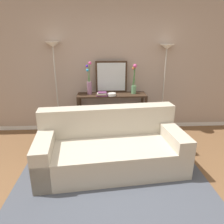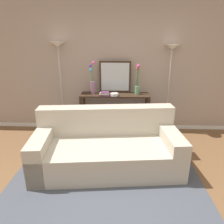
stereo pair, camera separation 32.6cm
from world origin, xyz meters
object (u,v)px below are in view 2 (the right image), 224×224
Objects in this scene: fruit_bowl at (114,94)px; book_stack at (105,94)px; wall_mirror at (115,77)px; couch at (107,148)px; floor_lamp_right at (171,65)px; console_table at (115,107)px; floor_lamp_left at (59,63)px; vase_tall_flowers at (93,83)px; book_row_under_console at (96,130)px; vase_short_flowers at (137,82)px.

book_stack reaches higher than fruit_bowl.
book_stack is at bearing -124.87° from wall_mirror.
wall_mirror is at bearing 86.47° from couch.
floor_lamp_right is at bearing -1.28° from wall_mirror.
floor_lamp_left is at bearing 172.81° from console_table.
vase_tall_flowers is at bearing -163.41° from wall_mirror.
book_stack reaches higher than book_row_under_console.
console_table is 0.76× the size of floor_lamp_right.
console_table is at bearing -4.24° from vase_tall_flowers.
book_stack reaches higher than console_table.
vase_tall_flowers reaches higher than couch.
floor_lamp_left is at bearing -178.75° from wall_mirror.
book_row_under_console is (-0.40, 0.13, -0.83)m from fruit_bowl.
book_stack is at bearing -31.18° from vase_tall_flowers.
vase_short_flowers reaches higher than fruit_bowl.
console_table is 2.32× the size of vase_short_flowers.
fruit_bowl is at bearing -92.68° from console_table.
floor_lamp_left reaches higher than couch.
vase_short_flowers is 1.34m from book_row_under_console.
fruit_bowl is 0.19m from book_stack.
book_stack is at bearing 176.84° from fruit_bowl.
couch is at bearing -84.11° from book_stack.
book_row_under_console is (-0.21, 0.12, -0.83)m from book_stack.
floor_lamp_right is at bearing 5.38° from book_row_under_console.
book_stack is (0.25, -0.15, -0.18)m from vase_tall_flowers.
book_row_under_console is at bearing -174.62° from floor_lamp_right.
vase_short_flowers is 0.69m from book_stack.
book_stack is at bearing 95.89° from couch.
couch is 1.22m from fruit_bowl.
wall_mirror reaches higher than console_table.
book_row_under_console is (-0.41, -0.17, -1.11)m from wall_mirror.
fruit_bowl reaches higher than book_row_under_console.
floor_lamp_left is at bearing 164.34° from book_stack.
console_table is (0.09, 1.20, 0.28)m from couch.
floor_lamp_right is at bearing 13.77° from fruit_bowl.
book_stack is (0.92, -0.26, -0.57)m from floor_lamp_left.
book_stack is (-0.20, -0.12, 0.29)m from console_table.
wall_mirror is 1.00× the size of vase_tall_flowers.
vase_short_flowers is at bearing 1.48° from book_row_under_console.
couch is 3.79× the size of vase_short_flowers.
floor_lamp_right is 1.25m from fruit_bowl.
wall_mirror is at bearing 22.07° from book_row_under_console.
wall_mirror is (-0.00, 0.17, 0.58)m from console_table.
wall_mirror reaches higher than vase_short_flowers.
floor_lamp_right is (1.09, 0.14, 0.82)m from console_table.
fruit_bowl is 0.93m from book_row_under_console.
fruit_bowl is at bearing -91.00° from wall_mirror.
floor_lamp_left is (-1.12, 0.14, 0.86)m from console_table.
floor_lamp_right is at bearing 7.38° from console_table.
vase_short_flowers is 3.71× the size of fruit_bowl.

